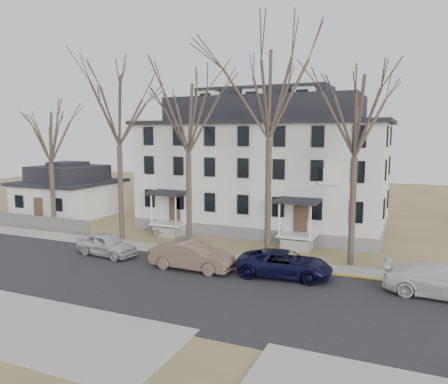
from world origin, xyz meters
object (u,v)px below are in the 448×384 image
at_px(tree_mid_right, 356,110).
at_px(tree_bungalow, 50,135).
at_px(car_tan, 192,256).
at_px(tree_mid_left, 188,113).
at_px(boarding_house, 264,166).
at_px(bicycle_left, 162,232).
at_px(car_silver, 107,245).
at_px(small_house, 69,193).
at_px(tree_far_left, 118,105).
at_px(car_navy, 285,264).
at_px(tree_center, 269,89).
at_px(car_white, 440,282).

bearing_deg(tree_mid_right, tree_bungalow, 180.00).
bearing_deg(car_tan, tree_mid_left, 29.92).
relative_size(boarding_house, tree_mid_left, 1.63).
relative_size(tree_mid_right, bicycle_left, 7.76).
height_order(tree_mid_right, car_silver, tree_mid_right).
distance_m(small_house, tree_far_left, 15.00).
distance_m(car_navy, bicycle_left, 12.80).
bearing_deg(tree_center, tree_mid_right, 0.00).
bearing_deg(boarding_house, car_white, -42.40).
xyz_separation_m(tree_bungalow, car_white, (29.38, -4.06, -7.33)).
relative_size(tree_far_left, car_navy, 2.55).
distance_m(small_house, bicycle_left, 14.74).
distance_m(tree_far_left, tree_bungalow, 7.34).
relative_size(boarding_house, tree_mid_right, 1.63).
height_order(car_silver, car_tan, car_tan).
relative_size(tree_far_left, tree_center, 0.93).
bearing_deg(tree_bungalow, tree_mid_left, 0.00).
distance_m(tree_bungalow, car_tan, 18.16).
relative_size(tree_bungalow, bicycle_left, 6.56).
bearing_deg(car_silver, bicycle_left, 0.95).
xyz_separation_m(tree_mid_right, bicycle_left, (-14.68, 1.39, -9.17)).
relative_size(small_house, tree_bungalow, 0.81).
height_order(boarding_house, car_tan, boarding_house).
xyz_separation_m(tree_far_left, car_silver, (2.19, -4.65, -9.59)).
xyz_separation_m(boarding_house, tree_far_left, (-9.00, -8.15, 4.96)).
relative_size(tree_mid_left, car_silver, 2.86).
bearing_deg(car_white, tree_mid_left, 78.74).
bearing_deg(tree_mid_right, car_navy, -127.15).
xyz_separation_m(tree_mid_right, car_white, (4.88, -4.06, -8.81)).
distance_m(boarding_house, tree_center, 10.39).
height_order(boarding_house, car_navy, boarding_house).
bearing_deg(boarding_house, car_tan, -90.61).
distance_m(car_tan, car_white, 13.55).
bearing_deg(tree_mid_right, car_white, -39.77).
distance_m(boarding_house, tree_mid_left, 9.66).
bearing_deg(tree_center, tree_far_left, 180.00).
xyz_separation_m(tree_bungalow, bicycle_left, (9.82, 1.39, -7.69)).
distance_m(tree_mid_left, car_white, 19.04).
height_order(tree_far_left, car_silver, tree_far_left).
xyz_separation_m(car_silver, car_white, (20.18, 0.59, 0.03)).
bearing_deg(car_silver, car_tan, -86.36).
height_order(tree_mid_left, car_tan, tree_mid_left).
height_order(tree_far_left, car_navy, tree_far_left).
xyz_separation_m(tree_mid_left, car_white, (16.38, -4.06, -8.81)).
height_order(tree_mid_right, car_navy, tree_mid_right).
distance_m(small_house, car_tan, 22.86).
bearing_deg(small_house, tree_center, -15.08).
xyz_separation_m(boarding_house, car_white, (13.38, -12.21, -4.59)).
bearing_deg(tree_center, boarding_house, 110.20).
relative_size(tree_far_left, car_silver, 3.08).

